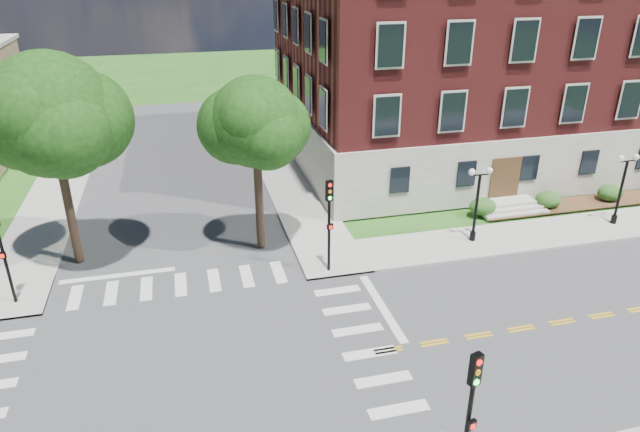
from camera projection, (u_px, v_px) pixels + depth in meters
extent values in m
plane|color=#295718|center=(186.00, 383.00, 21.21)|extent=(160.00, 160.00, 0.00)
cube|color=#3D3D3F|center=(186.00, 383.00, 21.20)|extent=(90.00, 12.00, 0.01)
cube|color=#3D3D3F|center=(186.00, 383.00, 21.20)|extent=(12.00, 90.00, 0.01)
cube|color=#9E9B93|center=(585.00, 228.00, 33.08)|extent=(34.00, 3.50, 0.12)
cube|color=#9E9B93|center=(280.00, 164.00, 43.16)|extent=(3.50, 34.00, 0.12)
cube|color=#9E9B93|center=(61.00, 182.00, 39.74)|extent=(3.50, 34.00, 0.12)
cube|color=silver|center=(382.00, 307.00, 25.79)|extent=(0.40, 5.50, 0.00)
cube|color=#A29D8F|center=(484.00, 126.00, 44.96)|extent=(30.00, 20.00, 4.20)
cube|color=maroon|center=(497.00, 19.00, 41.61)|extent=(29.55, 19.70, 11.80)
cube|color=#472D19|center=(505.00, 179.00, 35.39)|extent=(2.00, 0.10, 2.80)
cylinder|color=#2F2317|center=(71.00, 219.00, 28.52)|extent=(0.44, 0.44, 4.72)
sphere|color=black|center=(50.00, 115.00, 26.30)|extent=(5.88, 5.88, 5.88)
cylinder|color=#2F2317|center=(259.00, 207.00, 30.01)|extent=(0.44, 0.44, 4.61)
sphere|color=black|center=(255.00, 122.00, 28.09)|extent=(4.57, 4.57, 4.57)
cube|color=black|center=(476.00, 369.00, 15.26)|extent=(0.37, 0.30, 1.00)
cylinder|color=red|center=(479.00, 363.00, 15.00)|extent=(0.19, 0.10, 0.18)
cylinder|color=orange|center=(478.00, 373.00, 15.14)|extent=(0.19, 0.10, 0.18)
cylinder|color=#19E533|center=(476.00, 382.00, 15.28)|extent=(0.19, 0.10, 0.18)
cube|color=black|center=(471.00, 425.00, 15.85)|extent=(0.32, 0.20, 0.30)
cylinder|color=black|center=(329.00, 236.00, 27.79)|extent=(0.14, 0.14, 3.80)
cube|color=black|center=(329.00, 191.00, 26.79)|extent=(0.37, 0.30, 1.00)
cylinder|color=red|center=(330.00, 185.00, 26.54)|extent=(0.19, 0.10, 0.18)
cylinder|color=orange|center=(330.00, 192.00, 26.67)|extent=(0.19, 0.10, 0.18)
cylinder|color=#19E533|center=(330.00, 198.00, 26.81)|extent=(0.19, 0.10, 0.18)
cube|color=black|center=(330.00, 227.00, 27.38)|extent=(0.32, 0.20, 0.30)
cylinder|color=black|center=(6.00, 265.00, 25.19)|extent=(0.14, 0.14, 3.80)
cube|color=black|center=(2.00, 255.00, 24.78)|extent=(0.31, 0.16, 0.30)
cylinder|color=black|center=(473.00, 236.00, 31.48)|extent=(0.32, 0.32, 0.50)
cylinder|color=black|center=(476.00, 209.00, 30.79)|extent=(0.16, 0.16, 3.80)
cube|color=black|center=(480.00, 175.00, 29.98)|extent=(1.00, 0.06, 0.06)
sphere|color=white|center=(472.00, 172.00, 29.79)|extent=(0.36, 0.36, 0.36)
sphere|color=white|center=(489.00, 170.00, 30.01)|extent=(0.36, 0.36, 0.36)
cylinder|color=black|center=(614.00, 219.00, 33.48)|extent=(0.32, 0.32, 0.50)
cylinder|color=black|center=(620.00, 193.00, 32.79)|extent=(0.16, 0.16, 3.80)
cube|color=black|center=(628.00, 161.00, 31.97)|extent=(1.00, 0.06, 0.06)
sphere|color=white|center=(621.00, 158.00, 31.78)|extent=(0.36, 0.36, 0.36)
sphere|color=white|center=(636.00, 157.00, 32.00)|extent=(0.36, 0.36, 0.36)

